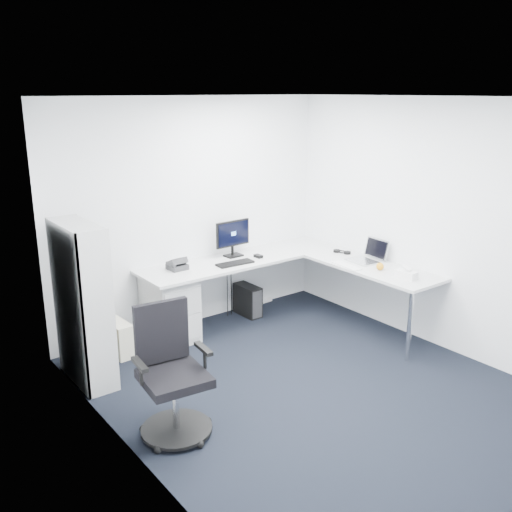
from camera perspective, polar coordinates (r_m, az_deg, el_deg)
ground at (r=5.66m, az=5.35°, el=-12.94°), size 4.20×4.20×0.00m
ceiling at (r=4.95m, az=6.19°, el=15.52°), size 4.20×4.20×0.00m
wall_back at (r=6.78m, az=-6.39°, el=4.20°), size 3.60×0.02×2.70m
wall_left at (r=4.19m, az=-12.73°, el=-3.79°), size 0.02×4.20×2.70m
wall_right at (r=6.47m, az=17.56°, el=2.95°), size 0.02×4.20×2.70m
l_desk at (r=6.79m, az=0.91°, el=-4.01°), size 2.76×1.55×0.81m
drawer_pedestal at (r=6.57m, az=-8.61°, el=-5.26°), size 0.48×0.60×0.74m
bookshelf at (r=5.71m, az=-16.93°, el=-4.60°), size 0.31×0.79×1.59m
task_chair at (r=4.74m, az=-8.17°, el=-11.66°), size 0.68×0.68×1.10m
black_pc_tower at (r=7.25m, az=-0.85°, el=-4.43°), size 0.19×0.40×0.39m
beige_pc_tower at (r=6.37m, az=-13.58°, el=-8.01°), size 0.20×0.41×0.38m
power_strip at (r=7.68m, az=0.56°, el=-4.61°), size 0.34×0.08×0.04m
monitor at (r=6.90m, az=-2.30°, el=1.80°), size 0.48×0.17×0.46m
black_keyboard at (r=6.64m, az=-2.11°, el=-0.74°), size 0.46×0.18×0.02m
mouse at (r=6.89m, az=0.23°, el=-0.02°), size 0.07×0.11×0.04m
desk_phone at (r=6.49m, az=-7.89°, el=-0.74°), size 0.20×0.20×0.14m
laptop at (r=6.81m, az=10.64°, el=0.46°), size 0.39×0.38×0.26m
white_keyboard at (r=6.64m, az=9.05°, el=-0.97°), size 0.16×0.42×0.01m
headphones at (r=7.16m, az=8.60°, el=0.51°), size 0.19×0.24×0.05m
orange_fruit at (r=6.56m, az=12.30°, el=-1.02°), size 0.09×0.09×0.09m
tissue_box at (r=6.35m, az=14.78°, el=-1.79°), size 0.14×0.24×0.08m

